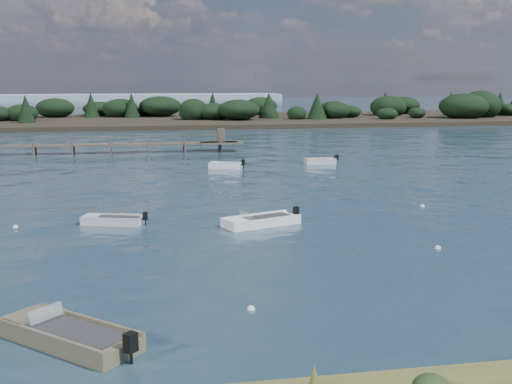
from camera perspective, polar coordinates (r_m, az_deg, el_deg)
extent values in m
plane|color=#182B38|center=(88.81, -6.66, 4.44)|extent=(400.00, 400.00, 0.00)
cube|color=#B5B9BD|center=(39.50, -12.58, -2.66)|extent=(3.86, 2.41, 0.60)
cube|color=#B5B9BD|center=(39.91, -14.45, -2.09)|extent=(1.20, 1.44, 0.12)
cube|color=#29292C|center=(39.34, -12.20, -2.27)|extent=(2.68, 1.80, 0.10)
cube|color=#B5B9BD|center=(38.84, -12.92, -2.35)|extent=(3.47, 1.20, 0.12)
cube|color=#B5B9BD|center=(40.01, -12.29, -1.97)|extent=(3.47, 1.20, 0.12)
cube|color=black|center=(38.77, -9.83, -2.11)|extent=(0.32, 0.35, 0.47)
cylinder|color=black|center=(38.86, -9.81, -2.71)|extent=(0.11, 0.11, 0.47)
cube|color=white|center=(38.25, 0.46, -2.81)|extent=(4.91, 3.21, 0.67)
cube|color=white|center=(37.31, -1.84, -2.53)|extent=(1.57, 1.84, 0.13)
cube|color=#29292C|center=(38.37, 0.93, -2.29)|extent=(3.41, 2.38, 0.11)
cube|color=white|center=(37.49, 1.09, -2.46)|extent=(4.35, 1.70, 0.13)
cube|color=white|center=(38.84, -0.15, -2.02)|extent=(4.35, 1.70, 0.13)
cube|color=black|center=(39.46, 3.58, -1.67)|extent=(0.36, 0.40, 0.53)
cylinder|color=black|center=(39.56, 3.58, -2.33)|extent=(0.12, 0.12, 0.53)
cube|color=silver|center=(37.61, -0.86, -2.06)|extent=(0.57, 1.22, 0.40)
cube|color=white|center=(62.20, -2.73, 2.19)|extent=(3.32, 2.34, 0.72)
cube|color=white|center=(62.46, -3.77, 2.61)|extent=(1.12, 1.31, 0.14)
cube|color=#29292C|center=(62.09, -2.52, 2.50)|extent=(2.31, 1.73, 0.12)
cube|color=white|center=(61.61, -2.87, 2.51)|extent=(2.88, 1.32, 0.14)
cube|color=white|center=(62.67, -2.60, 2.64)|extent=(2.88, 1.32, 0.14)
cube|color=black|center=(61.68, -1.15, 2.65)|extent=(0.40, 0.43, 0.56)
cylinder|color=black|center=(61.74, -1.15, 2.19)|extent=(0.13, 0.13, 0.56)
cube|color=#B5B9BD|center=(65.71, 5.71, 2.58)|extent=(3.14, 1.33, 0.72)
cube|color=#B5B9BD|center=(65.31, 4.73, 2.93)|extent=(0.78, 1.14, 0.14)
cube|color=#29292C|center=(65.74, 5.92, 2.88)|extent=(2.14, 1.05, 0.12)
cube|color=#B5B9BD|center=(65.13, 5.86, 2.89)|extent=(3.10, 0.22, 0.14)
cube|color=#B5B9BD|center=(66.19, 5.57, 3.01)|extent=(3.10, 0.22, 0.14)
cube|color=black|center=(66.20, 7.18, 3.09)|extent=(0.30, 0.36, 0.57)
cylinder|color=black|center=(66.26, 7.17, 2.66)|extent=(0.11, 0.11, 0.57)
cube|color=#746A4D|center=(22.55, -16.23, -12.55)|extent=(4.97, 4.85, 0.77)
cube|color=#746A4D|center=(23.81, -19.37, -10.33)|extent=(2.04, 2.06, 0.15)
cube|color=#29292C|center=(22.13, -15.58, -11.95)|extent=(3.53, 3.46, 0.13)
cube|color=#746A4D|center=(21.88, -18.05, -12.09)|extent=(3.77, 3.59, 0.15)
cube|color=#746A4D|center=(22.91, -14.61, -10.88)|extent=(3.77, 3.59, 0.15)
cube|color=black|center=(20.43, -11.09, -12.99)|extent=(0.48, 0.48, 0.61)
cylinder|color=black|center=(20.64, -11.03, -14.34)|extent=(0.16, 0.16, 0.61)
cube|color=silver|center=(23.11, -18.16, -10.19)|extent=(1.05, 1.10, 0.46)
sphere|color=silver|center=(24.66, -0.45, -10.41)|extent=(0.32, 0.32, 0.32)
sphere|color=silver|center=(34.41, 15.85, -4.84)|extent=(0.32, 0.32, 0.32)
sphere|color=silver|center=(40.19, -20.59, -2.97)|extent=(0.32, 0.32, 0.32)
sphere|color=silver|center=(45.18, 14.57, -1.26)|extent=(0.32, 0.32, 0.32)
cube|color=#50463B|center=(77.20, -3.12, 4.40)|extent=(5.00, 3.20, 0.18)
cube|color=#50463B|center=(77.11, -3.13, 5.07)|extent=(0.80, 0.80, 1.60)
cylinder|color=#50463B|center=(76.73, -19.17, 3.37)|extent=(0.20, 0.20, 2.20)
cylinder|color=#50463B|center=(78.41, -18.99, 3.51)|extent=(0.20, 0.20, 2.20)
cylinder|color=#50463B|center=(76.19, -16.00, 3.50)|extent=(0.20, 0.20, 2.20)
cylinder|color=#50463B|center=(77.88, -15.88, 3.64)|extent=(0.20, 0.20, 2.20)
cylinder|color=#50463B|center=(75.88, -12.79, 3.61)|extent=(0.20, 0.20, 2.20)
cylinder|color=#50463B|center=(77.58, -12.74, 3.75)|extent=(0.20, 0.20, 2.20)
cylinder|color=#50463B|center=(75.81, -9.56, 3.72)|extent=(0.20, 0.20, 2.20)
cylinder|color=#50463B|center=(77.51, -9.58, 3.85)|extent=(0.20, 0.20, 2.20)
cylinder|color=#50463B|center=(75.99, -6.34, 3.81)|extent=(0.20, 0.20, 2.20)
cylinder|color=#50463B|center=(77.68, -6.43, 3.94)|extent=(0.20, 0.20, 2.20)
cylinder|color=#50463B|center=(76.40, -3.14, 3.89)|extent=(0.20, 0.20, 2.20)
cylinder|color=#50463B|center=(78.08, -3.29, 4.02)|extent=(0.20, 0.20, 2.20)
cube|color=black|center=(132.10, 3.13, 6.33)|extent=(190.00, 40.00, 1.60)
ellipsoid|color=black|center=(131.94, 3.14, 7.54)|extent=(180.50, 36.00, 4.40)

